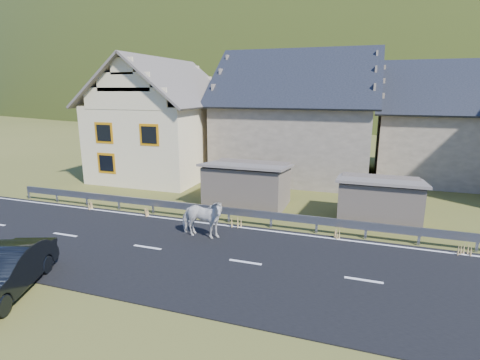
% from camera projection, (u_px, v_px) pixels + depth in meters
% --- Properties ---
extents(ground, '(160.00, 160.00, 0.00)m').
position_uv_depth(ground, '(245.00, 263.00, 13.27)').
color(ground, '#3F4518').
rests_on(ground, ground).
extents(road, '(60.00, 7.00, 0.04)m').
position_uv_depth(road, '(245.00, 263.00, 13.27)').
color(road, black).
rests_on(road, ground).
extents(lane_markings, '(60.00, 6.60, 0.01)m').
position_uv_depth(lane_markings, '(245.00, 262.00, 13.26)').
color(lane_markings, silver).
rests_on(lane_markings, road).
extents(guardrail, '(28.10, 0.09, 0.75)m').
position_uv_depth(guardrail, '(271.00, 216.00, 16.53)').
color(guardrail, '#93969B').
rests_on(guardrail, ground).
extents(shed_left, '(4.30, 3.30, 2.40)m').
position_uv_depth(shed_left, '(247.00, 185.00, 19.62)').
color(shed_left, '#6E6152').
rests_on(shed_left, ground).
extents(shed_right, '(3.80, 2.90, 2.20)m').
position_uv_depth(shed_right, '(379.00, 202.00, 17.15)').
color(shed_right, '#6E6152').
rests_on(shed_right, ground).
extents(house_cream, '(7.80, 9.80, 8.30)m').
position_uv_depth(house_cream, '(163.00, 113.00, 26.41)').
color(house_cream, beige).
rests_on(house_cream, ground).
extents(house_stone_a, '(10.80, 9.80, 8.90)m').
position_uv_depth(house_stone_a, '(298.00, 109.00, 26.29)').
color(house_stone_a, gray).
rests_on(house_stone_a, ground).
extents(house_stone_b, '(9.80, 8.80, 8.10)m').
position_uv_depth(house_stone_b, '(451.00, 116.00, 25.10)').
color(house_stone_b, gray).
rests_on(house_stone_b, ground).
extents(mountain, '(440.00, 280.00, 260.00)m').
position_uv_depth(mountain, '(369.00, 144.00, 182.05)').
color(mountain, '#263713').
rests_on(mountain, ground).
extents(conifer_patch, '(76.00, 50.00, 28.00)m').
position_uv_depth(conifer_patch, '(193.00, 89.00, 130.27)').
color(conifer_patch, black).
rests_on(conifer_patch, ground).
extents(horse, '(0.92, 1.99, 1.67)m').
position_uv_depth(horse, '(202.00, 218.00, 15.28)').
color(horse, silver).
rests_on(horse, road).
extents(car, '(2.79, 4.39, 1.37)m').
position_uv_depth(car, '(3.00, 273.00, 11.15)').
color(car, black).
rests_on(car, ground).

